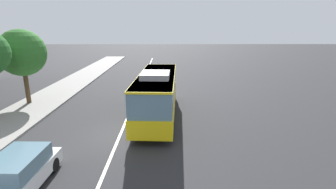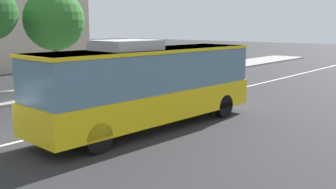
# 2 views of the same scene
# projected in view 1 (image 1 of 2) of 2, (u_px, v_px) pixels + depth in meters

# --- Properties ---
(ground_plane) EXTENTS (160.00, 160.00, 0.00)m
(ground_plane) POSITION_uv_depth(u_px,v_px,m) (120.00, 136.00, 15.23)
(ground_plane) COLOR #28282B
(lane_centre_line) EXTENTS (76.00, 0.16, 0.01)m
(lane_centre_line) POSITION_uv_depth(u_px,v_px,m) (120.00, 136.00, 15.23)
(lane_centre_line) COLOR silver
(lane_centre_line) RESTS_ON ground_plane
(transit_bus) EXTENTS (10.12, 3.01, 3.46)m
(transit_bus) POSITION_uv_depth(u_px,v_px,m) (157.00, 92.00, 17.98)
(transit_bus) COLOR yellow
(transit_bus) RESTS_ON ground_plane
(sedan_white) EXTENTS (4.54, 1.90, 1.46)m
(sedan_white) POSITION_uv_depth(u_px,v_px,m) (16.00, 175.00, 9.95)
(sedan_white) COLOR white
(sedan_white) RESTS_ON ground_plane
(street_tree_kerbside_centre) EXTENTS (3.73, 3.73, 6.16)m
(street_tree_kerbside_centre) POSITION_uv_depth(u_px,v_px,m) (22.00, 53.00, 20.27)
(street_tree_kerbside_centre) COLOR #4C3823
(street_tree_kerbside_centre) RESTS_ON ground_plane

